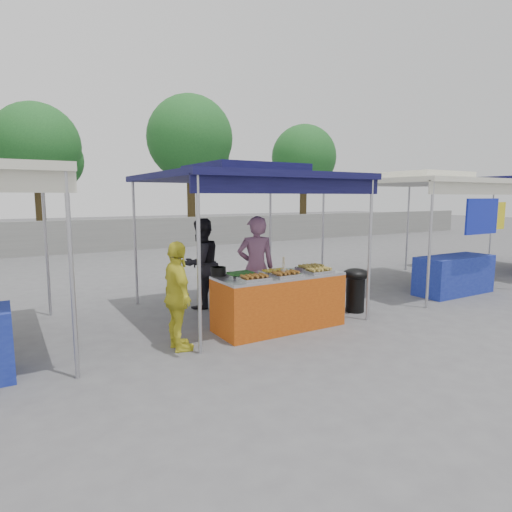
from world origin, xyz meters
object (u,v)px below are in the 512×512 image
cooking_pot (218,271)px  wok_burner (356,286)px  vendor_table (279,301)px  helper_man (201,263)px  customer_person (178,296)px  vendor_woman (256,267)px

cooking_pot → wok_burner: cooking_pot is taller
vendor_table → cooking_pot: bearing=156.8°
helper_man → customer_person: (-1.16, -1.89, -0.09)m
cooking_pot → helper_man: 1.44m
vendor_table → helper_man: (-0.53, 1.77, 0.40)m
wok_burner → vendor_table: bearing=161.9°
vendor_table → helper_man: 1.89m
wok_burner → customer_person: customer_person is taller
cooking_pot → wok_burner: bearing=-6.1°
vendor_woman → wok_burner: bearing=-178.4°
cooking_pot → customer_person: customer_person is taller
vendor_woman → vendor_table: bearing=111.7°
wok_burner → helper_man: bearing=121.6°
helper_man → customer_person: helper_man is taller
vendor_table → customer_person: customer_person is taller
wok_burner → helper_man: (-2.22, 1.67, 0.36)m
vendor_woman → customer_person: vendor_woman is taller
vendor_woman → customer_person: bearing=45.9°
vendor_table → wok_burner: (1.70, 0.10, 0.04)m
vendor_table → vendor_woman: bearing=91.3°
helper_man → customer_person: size_ratio=1.13×
vendor_table → vendor_woman: 0.80m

